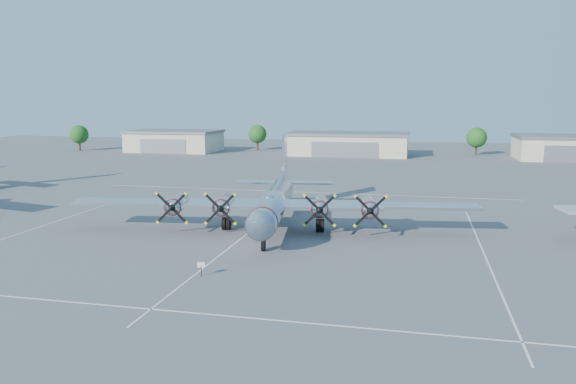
% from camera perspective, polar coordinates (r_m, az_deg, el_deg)
% --- Properties ---
extents(ground, '(260.00, 260.00, 0.00)m').
position_cam_1_polar(ground, '(56.83, -3.80, -3.98)').
color(ground, '#565659').
rests_on(ground, ground).
extents(parking_lines, '(60.00, 50.08, 0.01)m').
position_cam_1_polar(parking_lines, '(55.20, -4.32, -4.38)').
color(parking_lines, silver).
rests_on(parking_lines, ground).
extents(hangar_west, '(22.60, 14.60, 5.40)m').
position_cam_1_polar(hangar_west, '(148.41, -11.45, 5.13)').
color(hangar_west, '#B3A98E').
rests_on(hangar_west, ground).
extents(hangar_center, '(28.60, 14.60, 5.40)m').
position_cam_1_polar(hangar_center, '(136.25, 6.14, 4.90)').
color(hangar_center, '#B3A98E').
rests_on(hangar_center, ground).
extents(hangar_east, '(20.60, 14.60, 5.40)m').
position_cam_1_polar(hangar_east, '(139.05, 26.23, 4.09)').
color(hangar_east, '#B3A98E').
rests_on(hangar_east, ground).
extents(tree_far_west, '(4.80, 4.80, 6.64)m').
position_cam_1_polar(tree_far_west, '(156.90, -20.47, 5.50)').
color(tree_far_west, '#382619').
rests_on(tree_far_west, ground).
extents(tree_west, '(4.80, 4.80, 6.64)m').
position_cam_1_polar(tree_west, '(148.97, -3.12, 5.90)').
color(tree_west, '#382619').
rests_on(tree_west, ground).
extents(tree_east, '(4.80, 4.80, 6.64)m').
position_cam_1_polar(tree_east, '(141.93, 18.61, 5.26)').
color(tree_east, '#382619').
rests_on(tree_east, ground).
extents(main_bomber_b29, '(43.99, 33.15, 8.95)m').
position_cam_1_polar(main_bomber_b29, '(58.58, -1.35, -3.56)').
color(main_bomber_b29, silver).
rests_on(main_bomber_b29, ground).
extents(info_placard, '(0.56, 0.21, 1.09)m').
position_cam_1_polar(info_placard, '(42.77, -8.83, -7.48)').
color(info_placard, black).
rests_on(info_placard, ground).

